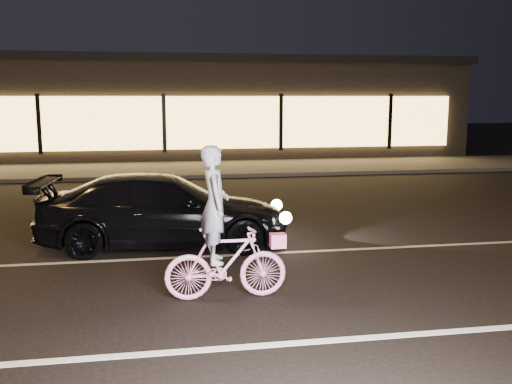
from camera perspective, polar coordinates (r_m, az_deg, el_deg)
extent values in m
plane|color=black|center=(7.51, -7.47, -10.72)|extent=(90.00, 90.00, 0.00)
cube|color=silver|center=(6.12, -6.87, -15.52)|extent=(60.00, 0.12, 0.01)
cube|color=gray|center=(9.41, -7.98, -6.51)|extent=(60.00, 0.10, 0.01)
cube|color=#383533|center=(20.20, -9.00, 2.22)|extent=(30.00, 4.00, 0.12)
cube|color=black|center=(26.05, -9.31, 8.11)|extent=(25.00, 8.00, 4.00)
cube|color=black|center=(26.09, -9.43, 12.62)|extent=(25.40, 8.40, 0.30)
cube|color=#FFBD59|center=(21.97, -9.18, 6.83)|extent=(23.00, 0.15, 2.00)
cube|color=black|center=(22.30, -20.88, 6.37)|extent=(0.15, 0.08, 2.20)
cube|color=black|center=(21.89, -9.17, 6.82)|extent=(0.15, 0.08, 2.20)
cube|color=black|center=(22.39, 2.50, 6.99)|extent=(0.15, 0.08, 2.20)
cube|color=black|center=(23.76, 13.25, 6.89)|extent=(0.15, 0.08, 2.20)
imported|color=#FD49A6|center=(7.39, -3.02, -7.11)|extent=(1.58, 0.45, 0.95)
imported|color=white|center=(7.19, -4.15, -1.26)|extent=(0.36, 0.55, 1.49)
cube|color=#E94D87|center=(7.42, 2.19, -4.88)|extent=(0.20, 0.16, 0.18)
imported|color=black|center=(10.07, -9.19, -1.84)|extent=(4.43, 2.06, 1.25)
sphere|color=#FFF2BF|center=(10.71, 2.07, -1.32)|extent=(0.21, 0.21, 0.21)
sphere|color=#FFF2BF|center=(9.60, 2.98, -2.60)|extent=(0.21, 0.21, 0.21)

